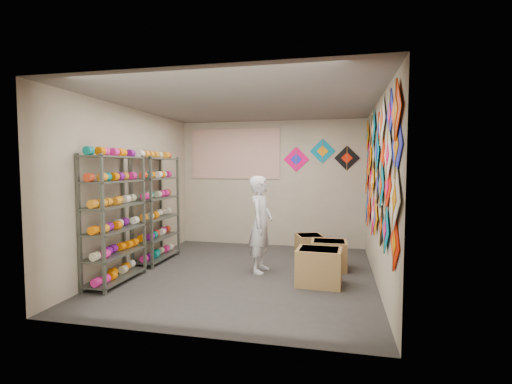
% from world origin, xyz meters
% --- Properties ---
extents(ground, '(4.50, 4.50, 0.00)m').
position_xyz_m(ground, '(0.00, 0.00, 0.00)').
color(ground, '#302D2A').
extents(room_walls, '(4.50, 4.50, 4.50)m').
position_xyz_m(room_walls, '(0.00, 0.00, 1.64)').
color(room_walls, tan).
rests_on(room_walls, ground).
extents(shelf_rack_front, '(0.40, 1.10, 1.90)m').
position_xyz_m(shelf_rack_front, '(-1.78, -0.85, 0.95)').
color(shelf_rack_front, '#4C5147').
rests_on(shelf_rack_front, ground).
extents(shelf_rack_back, '(0.40, 1.10, 1.90)m').
position_xyz_m(shelf_rack_back, '(-1.78, 0.45, 0.95)').
color(shelf_rack_back, '#4C5147').
rests_on(shelf_rack_back, ground).
extents(string_spools, '(0.12, 2.36, 0.12)m').
position_xyz_m(string_spools, '(-1.78, -0.20, 1.05)').
color(string_spools, '#F01F89').
rests_on(string_spools, ground).
extents(kite_wall_display, '(0.06, 4.32, 2.06)m').
position_xyz_m(kite_wall_display, '(1.98, -0.01, 1.66)').
color(kite_wall_display, red).
rests_on(kite_wall_display, room_walls).
extents(back_wall_kites, '(1.59, 0.02, 0.71)m').
position_xyz_m(back_wall_kites, '(1.07, 2.24, 1.93)').
color(back_wall_kites, '#F20062').
rests_on(back_wall_kites, room_walls).
extents(poster, '(2.00, 0.01, 1.10)m').
position_xyz_m(poster, '(-0.80, 2.23, 2.00)').
color(poster, '#9C55B9').
rests_on(poster, room_walls).
extents(shopkeeper, '(0.64, 0.47, 1.57)m').
position_xyz_m(shopkeeper, '(0.21, 0.18, 0.79)').
color(shopkeeper, silver).
rests_on(shopkeeper, ground).
extents(carton_a, '(0.66, 0.56, 0.53)m').
position_xyz_m(carton_a, '(1.17, -0.30, 0.27)').
color(carton_a, olive).
rests_on(carton_a, ground).
extents(carton_b, '(0.60, 0.50, 0.48)m').
position_xyz_m(carton_b, '(1.29, 0.56, 0.24)').
color(carton_b, olive).
rests_on(carton_b, ground).
extents(carton_c, '(0.61, 0.64, 0.45)m').
position_xyz_m(carton_c, '(0.93, 1.19, 0.23)').
color(carton_c, olive).
rests_on(carton_c, ground).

